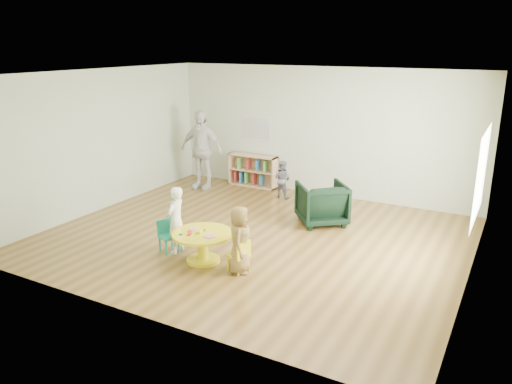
% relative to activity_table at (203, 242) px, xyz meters
% --- Properties ---
extents(room, '(7.10, 7.00, 2.80)m').
position_rel_activity_table_xyz_m(room, '(0.23, 1.27, 1.56)').
color(room, brown).
rests_on(room, ground).
extents(activity_table, '(0.95, 0.95, 0.52)m').
position_rel_activity_table_xyz_m(activity_table, '(0.00, 0.00, 0.00)').
color(activity_table, yellow).
rests_on(activity_table, ground).
extents(kid_chair_left, '(0.37, 0.37, 0.53)m').
position_rel_activity_table_xyz_m(kid_chair_left, '(-0.73, 0.06, -0.04)').
color(kid_chair_left, '#1A9374').
rests_on(kid_chair_left, ground).
extents(kid_chair_right, '(0.34, 0.34, 0.51)m').
position_rel_activity_table_xyz_m(kid_chair_right, '(0.70, -0.06, -0.06)').
color(kid_chair_right, yellow).
rests_on(kid_chair_right, ground).
extents(bookshelf, '(1.20, 0.30, 0.75)m').
position_rel_activity_table_xyz_m(bookshelf, '(-1.40, 4.12, 0.04)').
color(bookshelf, tan).
rests_on(bookshelf, ground).
extents(alphabet_poster, '(0.74, 0.01, 0.54)m').
position_rel_activity_table_xyz_m(alphabet_poster, '(-1.38, 4.25, 1.02)').
color(alphabet_poster, silver).
rests_on(alphabet_poster, ground).
extents(armchair, '(1.19, 1.20, 0.78)m').
position_rel_activity_table_xyz_m(armchair, '(0.99, 2.49, 0.06)').
color(armchair, black).
rests_on(armchair, ground).
extents(child_left, '(0.30, 0.42, 1.10)m').
position_rel_activity_table_xyz_m(child_left, '(-0.58, 0.09, 0.22)').
color(child_left, white).
rests_on(child_left, ground).
extents(child_right, '(0.50, 0.59, 1.03)m').
position_rel_activity_table_xyz_m(child_right, '(0.70, -0.05, 0.18)').
color(child_right, gold).
rests_on(child_right, ground).
extents(toddler, '(0.44, 0.36, 0.84)m').
position_rel_activity_table_xyz_m(toddler, '(-0.37, 3.60, 0.09)').
color(toddler, '#181639').
rests_on(toddler, ground).
extents(adult_caretaker, '(1.10, 0.53, 1.82)m').
position_rel_activity_table_xyz_m(adult_caretaker, '(-2.35, 3.37, 0.58)').
color(adult_caretaker, silver).
rests_on(adult_caretaker, ground).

